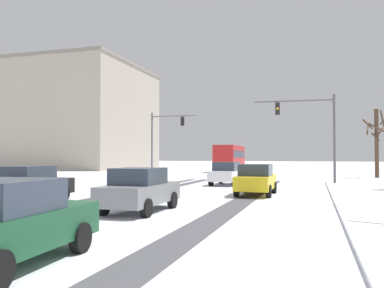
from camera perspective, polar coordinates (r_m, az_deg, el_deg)
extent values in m
cube|color=#4C4C51|center=(20.59, -9.22, -7.40)|extent=(0.86, 31.12, 0.01)
cube|color=#4C4C51|center=(21.14, -12.14, -7.23)|extent=(0.73, 31.12, 0.01)
cube|color=#4C4C51|center=(18.80, 7.14, -7.96)|extent=(1.08, 31.12, 0.01)
cylinder|color=#56565B|center=(30.62, 19.46, 0.64)|extent=(0.18, 0.18, 6.50)
cylinder|color=#56565B|center=(30.74, 14.10, 5.92)|extent=(5.68, 0.36, 0.12)
cube|color=black|center=(30.70, 11.98, 4.88)|extent=(0.33, 0.25, 0.90)
sphere|color=black|center=(30.57, 11.97, 5.47)|extent=(0.20, 0.20, 0.20)
sphere|color=orange|center=(30.54, 11.97, 4.92)|extent=(0.20, 0.20, 0.20)
sphere|color=black|center=(30.50, 11.98, 4.36)|extent=(0.20, 0.20, 0.20)
cylinder|color=#56565B|center=(41.76, -5.67, -0.04)|extent=(0.18, 0.18, 6.50)
cylinder|color=#56565B|center=(41.09, -2.61, 3.96)|extent=(4.73, 0.12, 0.12)
cube|color=black|center=(40.74, -1.35, 3.23)|extent=(0.32, 0.24, 0.90)
sphere|color=black|center=(40.92, -1.28, 3.63)|extent=(0.20, 0.20, 0.20)
sphere|color=orange|center=(40.89, -1.28, 3.21)|extent=(0.20, 0.20, 0.20)
sphere|color=black|center=(40.87, -1.28, 2.80)|extent=(0.20, 0.20, 0.20)
cube|color=silver|center=(28.78, 4.97, -4.45)|extent=(1.90, 4.18, 0.70)
cube|color=#2D3847|center=(28.61, 4.89, -3.16)|extent=(1.65, 1.97, 0.60)
cylinder|color=black|center=(30.23, 4.10, -4.98)|extent=(0.25, 0.65, 0.64)
cylinder|color=black|center=(29.84, 7.10, -5.01)|extent=(0.25, 0.65, 0.64)
cylinder|color=black|center=(27.80, 2.69, -5.27)|extent=(0.25, 0.65, 0.64)
cylinder|color=black|center=(27.37, 5.94, -5.32)|extent=(0.25, 0.65, 0.64)
cube|color=yellow|center=(21.63, 9.04, -5.35)|extent=(1.74, 4.11, 0.70)
cube|color=#2D3847|center=(21.45, 8.98, -3.64)|extent=(1.58, 1.91, 0.60)
cylinder|color=black|center=(23.03, 7.51, -6.00)|extent=(0.23, 0.64, 0.64)
cylinder|color=black|center=(22.81, 11.53, -6.03)|extent=(0.23, 0.64, 0.64)
cylinder|color=black|center=(20.54, 6.29, -6.54)|extent=(0.23, 0.64, 0.64)
cylinder|color=black|center=(20.29, 10.80, -6.58)|extent=(0.23, 0.64, 0.64)
cube|color=black|center=(19.11, -21.86, -5.74)|extent=(1.84, 4.16, 0.70)
cube|color=#2D3847|center=(18.96, -22.14, -3.80)|extent=(1.62, 1.95, 0.60)
cylinder|color=black|center=(20.63, -21.27, -6.41)|extent=(0.24, 0.65, 0.64)
cylinder|color=black|center=(19.63, -17.64, -6.69)|extent=(0.24, 0.65, 0.64)
cylinder|color=black|center=(17.66, -22.57, -7.22)|extent=(0.24, 0.65, 0.64)
cube|color=slate|center=(15.17, -7.32, -6.93)|extent=(1.73, 4.11, 0.70)
cube|color=#2D3847|center=(14.99, -7.55, -4.51)|extent=(1.57, 1.91, 0.60)
cylinder|color=black|center=(16.69, -8.04, -7.66)|extent=(0.22, 0.64, 0.64)
cylinder|color=black|center=(16.07, -2.77, -7.90)|extent=(0.22, 0.64, 0.64)
cylinder|color=black|center=(14.45, -12.39, -8.57)|extent=(0.22, 0.64, 0.64)
cylinder|color=black|center=(13.73, -6.45, -8.96)|extent=(0.22, 0.64, 0.64)
cube|color=#194C2D|center=(8.46, -24.61, -11.00)|extent=(1.93, 4.19, 0.70)
cube|color=#2D3847|center=(8.26, -25.20, -6.68)|extent=(1.67, 1.99, 0.60)
cylinder|color=black|center=(10.00, -23.76, -11.58)|extent=(0.26, 0.65, 0.64)
cylinder|color=black|center=(9.13, -15.47, -12.62)|extent=(0.26, 0.65, 0.64)
cube|color=#B21E1E|center=(53.68, 5.39, -1.81)|extent=(2.94, 11.09, 2.90)
cube|color=#283342|center=(53.68, 5.39, -1.44)|extent=(2.95, 10.21, 0.90)
cylinder|color=black|center=(49.72, 6.05, -3.49)|extent=(0.34, 0.97, 0.96)
cylinder|color=black|center=(50.13, 3.35, -3.48)|extent=(0.34, 0.97, 0.96)
cylinder|color=black|center=(56.80, 7.11, -3.26)|extent=(0.34, 0.97, 0.96)
cylinder|color=black|center=(57.16, 4.74, -3.26)|extent=(0.34, 0.97, 0.96)
cylinder|color=#4C3828|center=(41.81, 24.62, 0.09)|extent=(0.38, 0.38, 6.49)
cylinder|color=#4C3828|center=(41.78, 25.29, 3.24)|extent=(0.67, 1.19, 1.58)
cylinder|color=#4C3828|center=(42.16, 24.90, 1.34)|extent=(0.73, 0.69, 1.11)
cylinder|color=#4C3828|center=(41.13, 24.66, 2.10)|extent=(1.59, 0.29, 1.04)
cylinder|color=#4C3828|center=(41.89, 23.54, 1.81)|extent=(0.40, 1.61, 1.02)
cylinder|color=#4C3828|center=(41.51, 24.47, 0.93)|extent=(0.80, 0.50, 0.86)
cylinder|color=#4C3828|center=(41.52, 23.53, 2.61)|extent=(0.77, 1.77, 1.12)
cylinder|color=#4C3828|center=(42.25, 25.50, 3.04)|extent=(0.60, 1.52, 0.76)
cube|color=#A89E8E|center=(70.28, -16.17, 3.37)|extent=(21.64, 21.48, 16.33)
cube|color=gray|center=(71.50, -16.11, 10.10)|extent=(21.94, 21.78, 0.50)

